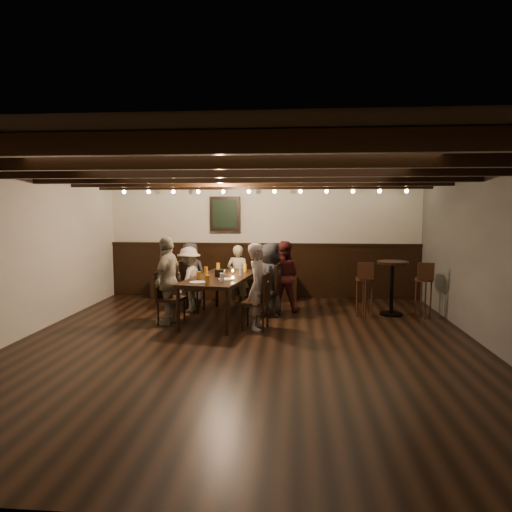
# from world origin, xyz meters

# --- Properties ---
(room) EXTENTS (7.00, 7.00, 7.00)m
(room) POSITION_xyz_m (-0.29, 2.21, 1.07)
(room) COLOR black
(room) RESTS_ON ground
(dining_table) EXTENTS (1.16, 2.06, 0.73)m
(dining_table) POSITION_xyz_m (-0.58, 1.44, 0.67)
(dining_table) COLOR black
(dining_table) RESTS_ON floor
(chair_left_near) EXTENTS (0.48, 0.48, 0.92)m
(chair_left_near) POSITION_xyz_m (-1.22, 1.99, 0.28)
(chair_left_near) COLOR black
(chair_left_near) RESTS_ON floor
(chair_left_far) EXTENTS (0.45, 0.45, 0.86)m
(chair_left_far) POSITION_xyz_m (-1.36, 1.10, 0.26)
(chair_left_far) COLOR black
(chair_left_far) RESTS_ON floor
(chair_right_near) EXTENTS (0.47, 0.47, 0.91)m
(chair_right_near) POSITION_xyz_m (0.20, 1.77, 0.28)
(chair_right_near) COLOR black
(chair_right_near) RESTS_ON floor
(chair_right_far) EXTENTS (0.46, 0.46, 0.88)m
(chair_right_far) POSITION_xyz_m (0.06, 0.88, 0.27)
(chair_right_far) COLOR black
(chair_right_far) RESTS_ON floor
(person_bench_left) EXTENTS (0.65, 0.48, 1.22)m
(person_bench_left) POSITION_xyz_m (-1.33, 2.46, 0.61)
(person_bench_left) COLOR #252628
(person_bench_left) RESTS_ON floor
(person_bench_centre) EXTENTS (0.47, 0.34, 1.18)m
(person_bench_centre) POSITION_xyz_m (-0.42, 2.47, 0.59)
(person_bench_centre) COLOR gray
(person_bench_centre) RESTS_ON floor
(person_bench_right) EXTENTS (0.69, 0.57, 1.28)m
(person_bench_right) POSITION_xyz_m (0.45, 2.19, 0.64)
(person_bench_right) COLOR #4D1B1A
(person_bench_right) RESTS_ON floor
(person_left_near) EXTENTS (0.55, 0.82, 1.18)m
(person_left_near) POSITION_xyz_m (-1.25, 1.99, 0.59)
(person_left_near) COLOR gray
(person_left_near) RESTS_ON floor
(person_left_far) EXTENTS (0.47, 0.87, 1.42)m
(person_left_far) POSITION_xyz_m (-1.39, 1.10, 0.71)
(person_left_far) COLOR #A09780
(person_left_far) RESTS_ON floor
(person_right_near) EXTENTS (0.49, 0.68, 1.27)m
(person_right_near) POSITION_xyz_m (0.23, 1.77, 0.64)
(person_right_near) COLOR black
(person_right_near) RESTS_ON floor
(person_right_far) EXTENTS (0.39, 0.53, 1.34)m
(person_right_far) POSITION_xyz_m (0.10, 0.88, 0.67)
(person_right_far) COLOR gray
(person_right_far) RESTS_ON floor
(pint_a) EXTENTS (0.07, 0.07, 0.14)m
(pint_a) POSITION_xyz_m (-0.75, 2.17, 0.80)
(pint_a) COLOR #BF7219
(pint_a) RESTS_ON dining_table
(pint_b) EXTENTS (0.07, 0.07, 0.14)m
(pint_b) POSITION_xyz_m (-0.23, 2.04, 0.80)
(pint_b) COLOR #BF7219
(pint_b) RESTS_ON dining_table
(pint_c) EXTENTS (0.07, 0.07, 0.14)m
(pint_c) POSITION_xyz_m (-0.86, 1.58, 0.80)
(pint_c) COLOR #BF7219
(pint_c) RESTS_ON dining_table
(pint_d) EXTENTS (0.07, 0.07, 0.14)m
(pint_d) POSITION_xyz_m (-0.25, 1.59, 0.80)
(pint_d) COLOR silver
(pint_d) RESTS_ON dining_table
(pint_e) EXTENTS (0.07, 0.07, 0.14)m
(pint_e) POSITION_xyz_m (-0.86, 1.02, 0.80)
(pint_e) COLOR #BF7219
(pint_e) RESTS_ON dining_table
(pint_f) EXTENTS (0.07, 0.07, 0.14)m
(pint_f) POSITION_xyz_m (-0.46, 0.86, 0.80)
(pint_f) COLOR silver
(pint_f) RESTS_ON dining_table
(pint_g) EXTENTS (0.07, 0.07, 0.14)m
(pint_g) POSITION_xyz_m (-0.65, 0.64, 0.80)
(pint_g) COLOR #BF7219
(pint_g) RESTS_ON dining_table
(plate_near) EXTENTS (0.24, 0.24, 0.01)m
(plate_near) POSITION_xyz_m (-0.83, 0.77, 0.74)
(plate_near) COLOR white
(plate_near) RESTS_ON dining_table
(plate_far) EXTENTS (0.24, 0.24, 0.01)m
(plate_far) POSITION_xyz_m (-0.45, 1.11, 0.74)
(plate_far) COLOR white
(plate_far) RESTS_ON dining_table
(condiment_caddy) EXTENTS (0.15, 0.10, 0.12)m
(condiment_caddy) POSITION_xyz_m (-0.59, 1.39, 0.79)
(condiment_caddy) COLOR black
(condiment_caddy) RESTS_ON dining_table
(candle) EXTENTS (0.05, 0.05, 0.05)m
(candle) POSITION_xyz_m (-0.41, 1.71, 0.76)
(candle) COLOR beige
(candle) RESTS_ON dining_table
(high_top_table) EXTENTS (0.54, 0.54, 0.95)m
(high_top_table) POSITION_xyz_m (2.35, 2.01, 0.62)
(high_top_table) COLOR black
(high_top_table) RESTS_ON floor
(bar_stool_left) EXTENTS (0.30, 0.32, 0.96)m
(bar_stool_left) POSITION_xyz_m (1.85, 1.81, 0.36)
(bar_stool_left) COLOR #351C11
(bar_stool_left) RESTS_ON floor
(bar_stool_right) EXTENTS (0.30, 0.32, 0.96)m
(bar_stool_right) POSITION_xyz_m (2.85, 1.86, 0.36)
(bar_stool_right) COLOR #351C11
(bar_stool_right) RESTS_ON floor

